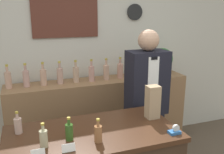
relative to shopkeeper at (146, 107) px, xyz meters
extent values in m
cube|color=beige|center=(-0.46, 0.93, 0.51)|extent=(5.20, 0.06, 2.70)
cube|color=#562A1F|center=(-0.70, 0.88, 0.97)|extent=(0.82, 0.02, 0.53)
cylinder|color=black|center=(0.24, 0.88, 1.01)|extent=(0.22, 0.03, 0.22)
cube|color=#8E6642|center=(-0.33, 0.66, -0.34)|extent=(2.34, 0.41, 1.01)
cube|color=#3F2414|center=(-0.77, -0.58, 0.10)|extent=(1.34, 0.68, 0.04)
cube|color=black|center=(0.00, 0.00, -0.45)|extent=(0.32, 0.26, 0.79)
cube|color=black|center=(0.00, 0.00, 0.28)|extent=(0.43, 0.26, 0.68)
cube|color=white|center=(0.00, -0.13, 0.43)|extent=(0.12, 0.01, 0.30)
cube|color=black|center=(0.00, -0.13, 0.57)|extent=(0.07, 0.01, 0.03)
sphere|color=tan|center=(0.00, 0.00, 0.74)|extent=(0.22, 0.22, 0.22)
cylinder|color=#B27047|center=(0.56, 0.64, 0.22)|extent=(0.20, 0.20, 0.10)
sphere|color=#2D6B2D|center=(0.56, 0.64, 0.39)|extent=(0.29, 0.29, 0.29)
cube|color=tan|center=(-0.20, -0.50, 0.26)|extent=(0.11, 0.10, 0.29)
cube|color=#2D66A8|center=(-0.18, -0.82, 0.13)|extent=(0.09, 0.06, 0.02)
cylinder|color=silver|center=(-0.17, -0.82, 0.16)|extent=(0.06, 0.02, 0.06)
cube|color=white|center=(-1.19, -0.80, 0.15)|extent=(0.09, 0.02, 0.06)
cube|color=white|center=(-1.00, -0.80, 0.15)|extent=(0.09, 0.02, 0.06)
cylinder|color=tan|center=(-1.31, -0.41, 0.18)|extent=(0.06, 0.06, 0.12)
cylinder|color=tan|center=(-1.31, -0.41, 0.26)|extent=(0.02, 0.02, 0.04)
cylinder|color=#B29933|center=(-1.31, -0.41, 0.29)|extent=(0.02, 0.02, 0.01)
cylinder|color=tan|center=(-1.14, -0.68, 0.18)|extent=(0.06, 0.06, 0.12)
cylinder|color=tan|center=(-1.14, -0.68, 0.26)|extent=(0.02, 0.02, 0.04)
cylinder|color=#B29933|center=(-1.14, -0.68, 0.29)|extent=(0.02, 0.02, 0.01)
cylinder|color=#30561F|center=(-0.96, -0.64, 0.18)|extent=(0.06, 0.06, 0.12)
cylinder|color=#30561F|center=(-0.96, -0.64, 0.26)|extent=(0.02, 0.02, 0.04)
cylinder|color=#B29933|center=(-0.96, -0.64, 0.29)|extent=(0.02, 0.02, 0.01)
cylinder|color=#94603A|center=(-0.77, -0.74, 0.18)|extent=(0.06, 0.06, 0.12)
cylinder|color=#94603A|center=(-0.77, -0.74, 0.26)|extent=(0.02, 0.02, 0.04)
cylinder|color=#B29933|center=(-0.77, -0.74, 0.29)|extent=(0.02, 0.02, 0.01)
cylinder|color=tan|center=(-1.42, 0.68, 0.26)|extent=(0.07, 0.07, 0.19)
cylinder|color=tan|center=(-1.42, 0.68, 0.39)|extent=(0.03, 0.03, 0.07)
cylinder|color=#B29933|center=(-1.42, 0.68, 0.43)|extent=(0.03, 0.03, 0.02)
cylinder|color=tan|center=(-1.22, 0.68, 0.26)|extent=(0.07, 0.07, 0.19)
cylinder|color=tan|center=(-1.22, 0.68, 0.39)|extent=(0.03, 0.03, 0.07)
cylinder|color=#B29933|center=(-1.22, 0.68, 0.43)|extent=(0.03, 0.03, 0.02)
cylinder|color=tan|center=(-1.03, 0.68, 0.26)|extent=(0.07, 0.07, 0.19)
cylinder|color=tan|center=(-1.03, 0.68, 0.39)|extent=(0.03, 0.03, 0.07)
cylinder|color=#B29933|center=(-1.03, 0.68, 0.43)|extent=(0.03, 0.03, 0.02)
cylinder|color=tan|center=(-0.83, 0.67, 0.26)|extent=(0.07, 0.07, 0.19)
cylinder|color=tan|center=(-0.83, 0.67, 0.39)|extent=(0.03, 0.03, 0.07)
cylinder|color=#B29933|center=(-0.83, 0.67, 0.43)|extent=(0.03, 0.03, 0.02)
cylinder|color=tan|center=(-0.64, 0.67, 0.26)|extent=(0.07, 0.07, 0.19)
cylinder|color=tan|center=(-0.64, 0.67, 0.39)|extent=(0.03, 0.03, 0.07)
cylinder|color=#B29933|center=(-0.64, 0.67, 0.43)|extent=(0.03, 0.03, 0.02)
cylinder|color=tan|center=(-0.44, 0.65, 0.26)|extent=(0.07, 0.07, 0.19)
cylinder|color=tan|center=(-0.44, 0.65, 0.39)|extent=(0.03, 0.03, 0.07)
cylinder|color=#B29933|center=(-0.44, 0.65, 0.43)|extent=(0.03, 0.03, 0.02)
cylinder|color=tan|center=(-0.24, 0.65, 0.26)|extent=(0.07, 0.07, 0.19)
cylinder|color=tan|center=(-0.24, 0.65, 0.39)|extent=(0.03, 0.03, 0.07)
cylinder|color=#B29933|center=(-0.24, 0.65, 0.43)|extent=(0.03, 0.03, 0.02)
cylinder|color=tan|center=(-0.05, 0.66, 0.26)|extent=(0.07, 0.07, 0.19)
cylinder|color=tan|center=(-0.05, 0.66, 0.39)|extent=(0.03, 0.03, 0.07)
cylinder|color=#B29933|center=(-0.05, 0.66, 0.43)|extent=(0.03, 0.03, 0.02)
cylinder|color=tan|center=(0.15, 0.68, 0.26)|extent=(0.07, 0.07, 0.19)
cylinder|color=tan|center=(0.15, 0.68, 0.39)|extent=(0.03, 0.03, 0.07)
cylinder|color=#B29933|center=(0.15, 0.68, 0.43)|extent=(0.03, 0.03, 0.02)
cylinder|color=tan|center=(0.34, 0.65, 0.26)|extent=(0.07, 0.07, 0.19)
cylinder|color=tan|center=(0.34, 0.65, 0.39)|extent=(0.03, 0.03, 0.07)
cylinder|color=#B29933|center=(0.34, 0.65, 0.43)|extent=(0.03, 0.03, 0.02)
camera|label=1|loc=(-1.22, -2.30, 1.04)|focal=40.00mm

